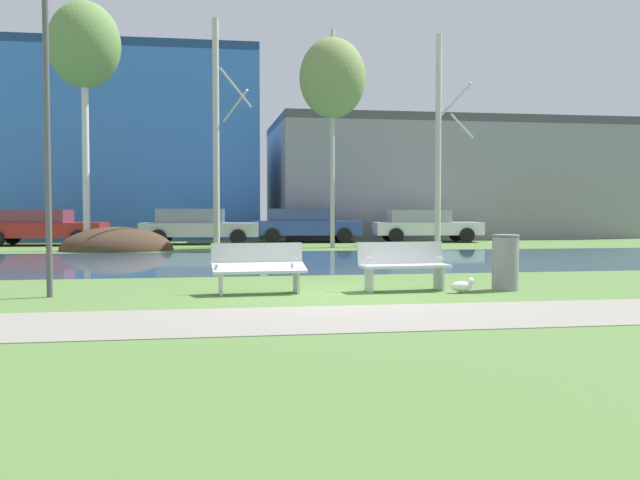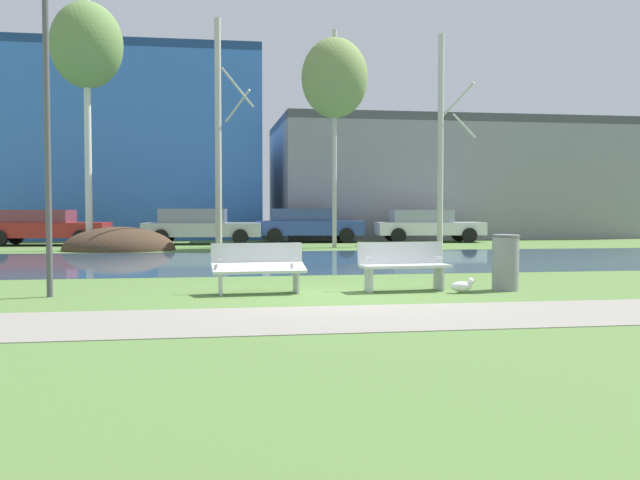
# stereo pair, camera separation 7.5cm
# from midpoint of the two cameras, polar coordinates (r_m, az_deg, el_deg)

# --- Properties ---
(ground_plane) EXTENTS (120.00, 120.00, 0.00)m
(ground_plane) POSITION_cam_midpoint_polar(r_m,az_deg,el_deg) (21.89, -3.55, -1.34)
(ground_plane) COLOR #517538
(paved_path_strip) EXTENTS (60.00, 2.34, 0.01)m
(paved_path_strip) POSITION_cam_midpoint_polar(r_m,az_deg,el_deg) (9.74, 3.98, -6.15)
(paved_path_strip) COLOR gray
(paved_path_strip) RESTS_ON ground
(river_band) EXTENTS (80.00, 8.89, 0.01)m
(river_band) POSITION_cam_midpoint_polar(r_m,az_deg,el_deg) (20.14, -3.03, -1.66)
(river_band) COLOR #33516B
(river_band) RESTS_ON ground
(soil_mound) EXTENTS (3.91, 2.85, 1.66)m
(soil_mound) POSITION_cam_midpoint_polar(r_m,az_deg,el_deg) (26.11, -15.94, -0.80)
(soil_mound) COLOR #423021
(soil_mound) RESTS_ON ground
(bench_left) EXTENTS (1.63, 0.65, 0.87)m
(bench_left) POSITION_cam_midpoint_polar(r_m,az_deg,el_deg) (12.42, -5.09, -2.11)
(bench_left) COLOR silver
(bench_left) RESTS_ON ground
(bench_right) EXTENTS (1.63, 0.65, 0.87)m
(bench_right) POSITION_cam_midpoint_polar(r_m,az_deg,el_deg) (12.88, 6.50, -1.95)
(bench_right) COLOR silver
(bench_right) RESTS_ON ground
(trash_bin) EXTENTS (0.50, 0.50, 1.01)m
(trash_bin) POSITION_cam_midpoint_polar(r_m,az_deg,el_deg) (13.29, 14.38, -1.66)
(trash_bin) COLOR gray
(trash_bin) RESTS_ON ground
(seagull) EXTENTS (0.46, 0.17, 0.27)m
(seagull) POSITION_cam_midpoint_polar(r_m,az_deg,el_deg) (12.71, 11.12, -3.58)
(seagull) COLOR white
(seagull) RESTS_ON ground
(streetlamp) EXTENTS (0.32, 0.32, 6.22)m
(streetlamp) POSITION_cam_midpoint_polar(r_m,az_deg,el_deg) (12.94, -21.14, 13.91)
(streetlamp) COLOR #4C4C51
(streetlamp) RESTS_ON ground
(birch_far_left) EXTENTS (2.49, 2.49, 9.19)m
(birch_far_left) POSITION_cam_midpoint_polar(r_m,az_deg,el_deg) (27.04, -18.33, 14.40)
(birch_far_left) COLOR beige
(birch_far_left) RESTS_ON ground
(birch_left) EXTENTS (1.47, 2.53, 8.57)m
(birch_left) POSITION_cam_midpoint_polar(r_m,az_deg,el_deg) (27.44, -8.27, 8.54)
(birch_left) COLOR #BCB7A8
(birch_left) RESTS_ON ground
(birch_center_left) EXTENTS (2.48, 2.48, 8.14)m
(birch_center_left) POSITION_cam_midpoint_polar(r_m,az_deg,el_deg) (27.43, 0.92, 12.72)
(birch_center_left) COLOR #BCB7A8
(birch_center_left) RESTS_ON ground
(birch_center) EXTENTS (1.57, 2.78, 8.39)m
(birch_center) POSITION_cam_midpoint_polar(r_m,az_deg,el_deg) (29.27, 9.40, 7.95)
(birch_center) COLOR beige
(birch_center) RESTS_ON ground
(parked_van_nearest_red) EXTENTS (4.87, 2.43, 1.42)m
(parked_van_nearest_red) POSITION_cam_midpoint_polar(r_m,az_deg,el_deg) (30.66, -21.32, 1.02)
(parked_van_nearest_red) COLOR maroon
(parked_van_nearest_red) RESTS_ON ground
(parked_sedan_second_silver) EXTENTS (4.92, 2.44, 1.46)m
(parked_sedan_second_silver) POSITION_cam_midpoint_polar(r_m,az_deg,el_deg) (29.97, -9.80, 1.15)
(parked_sedan_second_silver) COLOR #B2B5BC
(parked_sedan_second_silver) RESTS_ON ground
(parked_hatch_third_blue) EXTENTS (4.78, 2.37, 1.46)m
(parked_hatch_third_blue) POSITION_cam_midpoint_polar(r_m,az_deg,el_deg) (31.23, -1.29, 1.25)
(parked_hatch_third_blue) COLOR #2D4793
(parked_hatch_third_blue) RESTS_ON ground
(parked_wagon_fourth_white) EXTENTS (4.79, 2.28, 1.41)m
(parked_wagon_fourth_white) POSITION_cam_midpoint_polar(r_m,az_deg,el_deg) (31.70, 8.25, 1.19)
(parked_wagon_fourth_white) COLOR silver
(parked_wagon_fourth_white) RESTS_ON ground
(building_blue_store) EXTENTS (14.48, 7.89, 9.17)m
(building_blue_store) POSITION_cam_midpoint_polar(r_m,az_deg,el_deg) (37.71, -16.48, 7.15)
(building_blue_store) COLOR #3870C6
(building_blue_store) RESTS_ON ground
(building_grey_warehouse) EXTENTS (17.99, 9.24, 5.95)m
(building_grey_warehouse) POSITION_cam_midpoint_polar(r_m,az_deg,el_deg) (38.85, 9.71, 4.71)
(building_grey_warehouse) COLOR gray
(building_grey_warehouse) RESTS_ON ground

